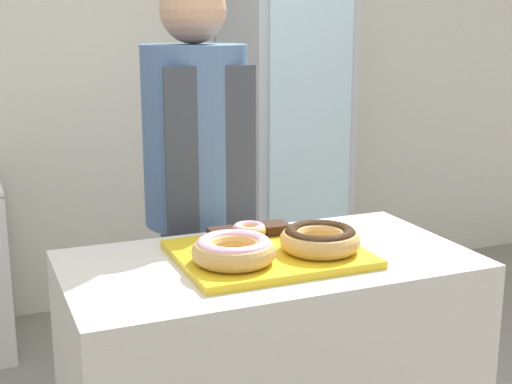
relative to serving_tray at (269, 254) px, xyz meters
The scene contains 9 objects.
wall_back 2.17m from the serving_tray, 90.00° to the left, with size 8.00×0.06×2.70m.
serving_tray is the anchor object (origin of this frame).
donut_light_glaze 0.16m from the serving_tray, 154.57° to the right, with size 0.24×0.24×0.07m.
donut_chocolate_glaze 0.16m from the serving_tray, 25.43° to the right, with size 0.24×0.24×0.07m.
donut_mini_center 0.16m from the serving_tray, 90.00° to the left, with size 0.11×0.11×0.04m.
brownie_back_left 0.18m from the serving_tray, 119.19° to the left, with size 0.08×0.08×0.03m.
brownie_back_right 0.18m from the serving_tray, 60.81° to the left, with size 0.08×0.08×0.03m.
baker_person 0.60m from the serving_tray, 92.65° to the left, with size 0.38×0.38×1.81m.
beverage_fridge 1.94m from the serving_tray, 63.89° to the left, with size 0.57×0.66×1.97m.
Camera 1 is at (-0.81, -1.85, 1.60)m, focal length 50.00 mm.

